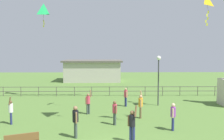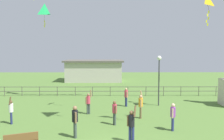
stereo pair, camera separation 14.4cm
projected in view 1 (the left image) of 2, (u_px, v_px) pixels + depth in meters
The scene contains 13 objects.
lamppost at pixel (159, 69), 20.25m from camera, with size 0.36×0.36×4.14m.
person_0 at pixel (115, 111), 15.11m from camera, with size 0.28×0.43×1.49m.
person_1 at pixel (141, 105), 16.60m from camera, with size 0.32×0.48×1.86m.
person_2 at pixel (126, 96), 20.10m from camera, with size 0.28×0.44×1.52m.
person_3 at pixel (76, 120), 12.87m from camera, with size 0.31×0.49×1.70m.
person_4 at pixel (88, 102), 17.64m from camera, with size 0.46×0.31×1.77m.
person_5 at pixel (173, 115), 14.06m from camera, with size 0.29×0.46×1.58m.
person_6 at pixel (11, 110), 15.25m from camera, with size 0.28×0.47×1.76m.
person_7 at pixel (132, 124), 12.23m from camera, with size 0.46×0.41×1.91m.
kite_2 at pixel (206, 1), 17.70m from camera, with size 0.95×0.85×2.34m.
kite_3 at pixel (44, 10), 23.08m from camera, with size 0.89×0.80×2.20m.
waterfront_railing at pixel (109, 90), 24.67m from camera, with size 36.00×0.06×0.95m.
pavilion_building at pixel (93, 70), 36.52m from camera, with size 8.61×5.22×3.09m.
Camera 1 is at (-0.38, -10.43, 4.63)m, focal length 39.44 mm.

